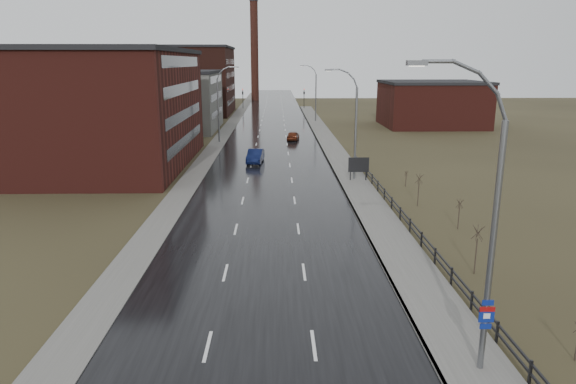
{
  "coord_description": "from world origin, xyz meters",
  "views": [
    {
      "loc": [
        0.73,
        -15.92,
        12.01
      ],
      "look_at": [
        1.53,
        19.44,
        3.0
      ],
      "focal_mm": 32.0,
      "sensor_mm": 36.0,
      "label": 1
    }
  ],
  "objects_px": {
    "billboard": "(359,165)",
    "car_near": "(255,156)",
    "car_far": "(293,136)",
    "streetlight_main": "(486,227)"
  },
  "relations": [
    {
      "from": "billboard",
      "to": "car_near",
      "type": "height_order",
      "value": "billboard"
    },
    {
      "from": "streetlight_main",
      "to": "billboard",
      "type": "xyz_separation_m",
      "value": [
        0.63,
        33.29,
        -4.34
      ]
    },
    {
      "from": "car_far",
      "to": "billboard",
      "type": "bearing_deg",
      "value": 109.12
    },
    {
      "from": "streetlight_main",
      "to": "car_near",
      "type": "relative_size",
      "value": 2.44
    },
    {
      "from": "car_near",
      "to": "car_far",
      "type": "relative_size",
      "value": 1.17
    },
    {
      "from": "car_near",
      "to": "billboard",
      "type": "bearing_deg",
      "value": -38.57
    },
    {
      "from": "car_near",
      "to": "car_far",
      "type": "distance_m",
      "value": 19.03
    },
    {
      "from": "streetlight_main",
      "to": "car_far",
      "type": "relative_size",
      "value": 2.86
    },
    {
      "from": "car_near",
      "to": "car_far",
      "type": "xyz_separation_m",
      "value": [
        5.18,
        18.31,
        -0.1
      ]
    },
    {
      "from": "billboard",
      "to": "car_far",
      "type": "relative_size",
      "value": 0.61
    }
  ]
}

